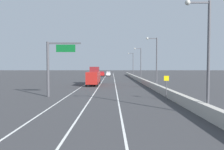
{
  "coord_description": "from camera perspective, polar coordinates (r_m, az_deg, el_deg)",
  "views": [
    {
      "loc": [
        0.74,
        -5.18,
        4.14
      ],
      "look_at": [
        0.68,
        52.58,
        1.76
      ],
      "focal_mm": 33.01,
      "sensor_mm": 36.0,
      "label": 1
    }
  ],
  "objects": [
    {
      "name": "lamp_post_right_third",
      "position": [
        60.91,
        7.81,
        3.66
      ],
      "size": [
        2.14,
        0.44,
        9.6
      ],
      "color": "#4C4C51",
      "rests_on": "ground_plane"
    },
    {
      "name": "car_red_1",
      "position": [
        88.27,
        -2.64,
        0.33
      ],
      "size": [
        1.92,
        4.31,
        2.06
      ],
      "color": "red",
      "rests_on": "ground_plane"
    },
    {
      "name": "lane_stripe_left",
      "position": [
        60.64,
        -5.85,
        -1.56
      ],
      "size": [
        0.16,
        130.0,
        0.0
      ],
      "primitive_type": "cube",
      "color": "silver",
      "rests_on": "ground_plane"
    },
    {
      "name": "lane_stripe_right",
      "position": [
        60.32,
        0.78,
        -1.57
      ],
      "size": [
        0.16,
        130.0,
        0.0
      ],
      "primitive_type": "cube",
      "color": "silver",
      "rests_on": "ground_plane"
    },
    {
      "name": "ground_plane",
      "position": [
        69.3,
        -0.55,
        -1.06
      ],
      "size": [
        320.0,
        320.0,
        0.0
      ],
      "primitive_type": "plane",
      "color": "#38383A"
    },
    {
      "name": "car_gray_0",
      "position": [
        91.19,
        -4.5,
        0.35
      ],
      "size": [
        1.88,
        4.08,
        1.93
      ],
      "color": "slate",
      "rests_on": "ground_plane"
    },
    {
      "name": "lane_stripe_center",
      "position": [
        60.38,
        -2.54,
        -1.57
      ],
      "size": [
        0.16,
        130.0,
        0.0
      ],
      "primitive_type": "cube",
      "color": "silver",
      "rests_on": "ground_plane"
    },
    {
      "name": "lamp_post_right_fourth",
      "position": [
        82.39,
        5.74,
        3.32
      ],
      "size": [
        2.14,
        0.44,
        9.6
      ],
      "color": "#4C4C51",
      "rests_on": "ground_plane"
    },
    {
      "name": "speed_advisory_sign",
      "position": [
        26.13,
        14.86,
        -2.93
      ],
      "size": [
        0.6,
        0.11,
        3.0
      ],
      "color": "#4C4C51",
      "rests_on": "ground_plane"
    },
    {
      "name": "lamp_post_right_near",
      "position": [
        18.8,
        24.53,
        6.44
      ],
      "size": [
        2.14,
        0.44,
        9.6
      ],
      "color": "#4C4C51",
      "rests_on": "ground_plane"
    },
    {
      "name": "overhead_sign_gantry",
      "position": [
        29.17,
        -15.88,
        3.43
      ],
      "size": [
        4.68,
        0.36,
        7.5
      ],
      "color": "#47474C",
      "rests_on": "ground_plane"
    },
    {
      "name": "box_truck",
      "position": [
        46.33,
        -5.01,
        -0.46
      ],
      "size": [
        2.51,
        9.73,
        4.08
      ],
      "color": "#A51E19",
      "rests_on": "ground_plane"
    },
    {
      "name": "car_white_2",
      "position": [
        89.78,
        -0.91,
        0.35
      ],
      "size": [
        1.92,
        4.18,
        1.99
      ],
      "color": "white",
      "rests_on": "ground_plane"
    },
    {
      "name": "jersey_barrier_right",
      "position": [
        45.95,
        9.55,
        -2.15
      ],
      "size": [
        0.6,
        120.0,
        1.1
      ],
      "primitive_type": "cube",
      "color": "#B2ADA3",
      "rests_on": "ground_plane"
    },
    {
      "name": "lamp_post_right_second",
      "position": [
        39.58,
        11.97,
        4.34
      ],
      "size": [
        2.14,
        0.44,
        9.6
      ],
      "color": "#4C4C51",
      "rests_on": "ground_plane"
    }
  ]
}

